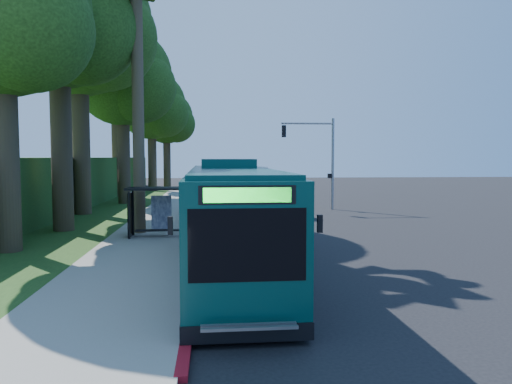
{
  "coord_description": "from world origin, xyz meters",
  "views": [
    {
      "loc": [
        -4.41,
        -27.71,
        4.03
      ],
      "look_at": [
        -1.91,
        1.0,
        2.02
      ],
      "focal_mm": 35.0,
      "sensor_mm": 36.0,
      "label": 1
    }
  ],
  "objects": [
    {
      "name": "stop_sign_pole",
      "position": [
        -5.4,
        -5.0,
        2.08
      ],
      "size": [
        0.35,
        0.06,
        3.17
      ],
      "color": "gray",
      "rests_on": "ground"
    },
    {
      "name": "tree_5",
      "position": [
        -10.41,
        39.99,
        8.96
      ],
      "size": [
        7.35,
        7.0,
        12.86
      ],
      "color": "#382B1E",
      "rests_on": "ground"
    },
    {
      "name": "tree_3",
      "position": [
        -13.88,
        23.98,
        11.98
      ],
      "size": [
        10.08,
        9.6,
        17.28
      ],
      "color": "#382B1E",
      "rests_on": "ground"
    },
    {
      "name": "red_curb",
      "position": [
        -5.0,
        -4.0,
        0.07
      ],
      "size": [
        0.25,
        30.0,
        0.13
      ],
      "primitive_type": "cube",
      "color": "maroon",
      "rests_on": "ground"
    },
    {
      "name": "traffic_signal_pole",
      "position": [
        3.78,
        10.0,
        4.42
      ],
      "size": [
        4.1,
        0.3,
        7.0
      ],
      "color": "gray",
      "rests_on": "ground"
    },
    {
      "name": "bus_shelter",
      "position": [
        -7.26,
        -2.86,
        1.81
      ],
      "size": [
        3.2,
        1.51,
        2.55
      ],
      "color": "black",
      "rests_on": "ground"
    },
    {
      "name": "grass_verge",
      "position": [
        -13.0,
        5.0,
        0.03
      ],
      "size": [
        8.0,
        70.0,
        0.06
      ],
      "primitive_type": "cube",
      "color": "#234719",
      "rests_on": "ground"
    },
    {
      "name": "tree_1",
      "position": [
        -13.37,
        7.98,
        12.73
      ],
      "size": [
        10.5,
        10.0,
        18.26
      ],
      "color": "#382B1E",
      "rests_on": "ground"
    },
    {
      "name": "white_bus",
      "position": [
        -3.18,
        3.23,
        1.88
      ],
      "size": [
        3.32,
        13.05,
        3.86
      ],
      "rotation": [
        0.0,
        0.0,
        0.04
      ],
      "color": "white",
      "rests_on": "ground"
    },
    {
      "name": "tree_2",
      "position": [
        -11.89,
        15.98,
        10.48
      ],
      "size": [
        8.82,
        8.4,
        15.12
      ],
      "color": "#382B1E",
      "rests_on": "ground"
    },
    {
      "name": "tree_0",
      "position": [
        -12.4,
        -0.02,
        11.2
      ],
      "size": [
        8.4,
        8.0,
        15.7
      ],
      "color": "#382B1E",
      "rests_on": "ground"
    },
    {
      "name": "sidewalk",
      "position": [
        -7.3,
        0.0,
        0.06
      ],
      "size": [
        4.5,
        70.0,
        0.12
      ],
      "primitive_type": "cube",
      "color": "gray",
      "rests_on": "ground"
    },
    {
      "name": "pickup",
      "position": [
        0.53,
        5.78,
        0.74
      ],
      "size": [
        3.41,
        5.7,
        1.48
      ],
      "primitive_type": "imported",
      "rotation": [
        0.0,
        0.0,
        0.19
      ],
      "color": "silver",
      "rests_on": "ground"
    },
    {
      "name": "teal_bus",
      "position": [
        -3.8,
        -10.73,
        1.94
      ],
      "size": [
        3.06,
        13.35,
        3.97
      ],
      "rotation": [
        0.0,
        0.0,
        0.02
      ],
      "color": "#0A3936",
      "rests_on": "ground"
    },
    {
      "name": "tree_6",
      "position": [
        -12.91,
        -6.01,
        9.71
      ],
      "size": [
        7.56,
        7.2,
        13.74
      ],
      "color": "#382B1E",
      "rests_on": "ground"
    },
    {
      "name": "tree_4",
      "position": [
        -11.4,
        31.98,
        9.73
      ],
      "size": [
        8.4,
        8.0,
        14.14
      ],
      "color": "#382B1E",
      "rests_on": "ground"
    },
    {
      "name": "ground",
      "position": [
        0.0,
        0.0,
        0.0
      ],
      "size": [
        140.0,
        140.0,
        0.0
      ],
      "primitive_type": "plane",
      "color": "black",
      "rests_on": "ground"
    }
  ]
}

